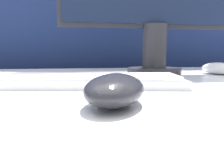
% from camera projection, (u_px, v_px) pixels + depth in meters
% --- Properties ---
extents(partition_panel, '(5.00, 0.03, 1.44)m').
position_uv_depth(partition_panel, '(78.00, 67.00, 1.11)').
color(partition_panel, navy).
rests_on(partition_panel, ground_plane).
extents(computer_mouse_near, '(0.11, 0.14, 0.04)m').
position_uv_depth(computer_mouse_near, '(117.00, 90.00, 0.28)').
color(computer_mouse_near, '#232328').
rests_on(computer_mouse_near, desk).
extents(keyboard, '(0.46, 0.20, 0.02)m').
position_uv_depth(keyboard, '(73.00, 80.00, 0.45)').
color(keyboard, silver).
rests_on(keyboard, desk).
extents(computer_mouse_far, '(0.10, 0.14, 0.04)m').
position_uv_depth(computer_mouse_far, '(220.00, 68.00, 0.69)').
color(computer_mouse_far, white).
rests_on(computer_mouse_far, desk).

